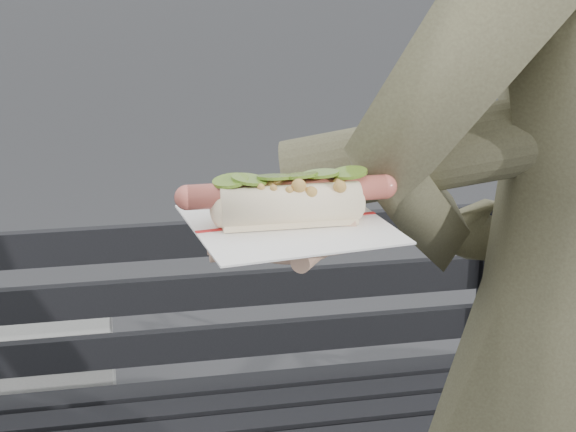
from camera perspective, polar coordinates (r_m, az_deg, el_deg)
name	(u,v)px	position (r m, az deg, el deg)	size (l,w,h in m)	color
park_bench	(212,390)	(1.99, -4.92, -11.15)	(1.50, 0.44, 0.88)	black
held_hotdog	(452,158)	(0.99, 10.55, 3.68)	(0.63, 0.31, 0.20)	#47432F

